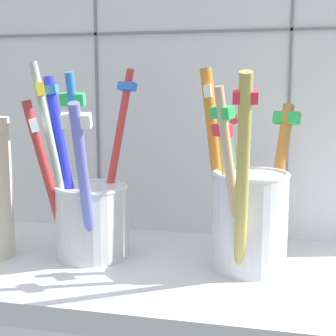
{
  "coord_description": "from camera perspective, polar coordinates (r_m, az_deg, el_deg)",
  "views": [
    {
      "loc": [
        10.7,
        -44.74,
        18.58
      ],
      "look_at": [
        0.0,
        0.86,
        11.06
      ],
      "focal_mm": 54.96,
      "sensor_mm": 36.0,
      "label": 1
    }
  ],
  "objects": [
    {
      "name": "counter_slab",
      "position": [
        0.49,
        -0.23,
        -11.79
      ],
      "size": [
        64.0,
        22.0,
        2.0
      ],
      "primitive_type": "cube",
      "color": "silver",
      "rests_on": "ground"
    },
    {
      "name": "tile_wall_back",
      "position": [
        0.58,
        2.59,
        13.0
      ],
      "size": [
        64.0,
        2.2,
        45.0
      ],
      "color": "white",
      "rests_on": "ground"
    },
    {
      "name": "toothbrush_cup_left",
      "position": [
        0.5,
        -8.77,
        -4.58
      ],
      "size": [
        9.24,
        14.05,
        18.8
      ],
      "color": "silver",
      "rests_on": "counter_slab"
    },
    {
      "name": "toothbrush_cup_right",
      "position": [
        0.47,
        8.85,
        -4.72
      ],
      "size": [
        9.21,
        15.11,
        18.23
      ],
      "color": "silver",
      "rests_on": "counter_slab"
    }
  ]
}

